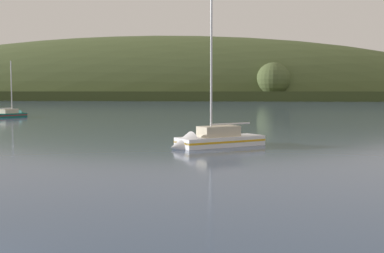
{
  "coord_description": "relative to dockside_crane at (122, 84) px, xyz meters",
  "views": [
    {
      "loc": [
        9.44,
        -10.98,
        4.74
      ],
      "look_at": [
        1.97,
        31.76,
        1.54
      ],
      "focal_mm": 45.74,
      "sensor_mm": 36.0,
      "label": 1
    }
  ],
  "objects": [
    {
      "name": "far_shoreline_hill",
      "position": [
        9.1,
        21.99,
        -7.91
      ],
      "size": [
        452.15,
        89.66,
        66.69
      ],
      "rotation": [
        0.0,
        0.0,
        0.05
      ],
      "color": "#35401E",
      "rests_on": "ground"
    },
    {
      "name": "dockside_crane",
      "position": [
        0.0,
        0.0,
        0.0
      ],
      "size": [
        11.37,
        3.78,
        17.32
      ],
      "rotation": [
        0.0,
        0.0,
        3.27
      ],
      "color": "#4C4C51",
      "rests_on": "ground"
    },
    {
      "name": "sailboat_near_mooring",
      "position": [
        28.3,
        -148.87,
        -7.84
      ],
      "size": [
        4.9,
        7.3,
        11.07
      ],
      "rotation": [
        0.0,
        0.0,
        1.17
      ],
      "color": "#0F564C",
      "rests_on": "ground"
    },
    {
      "name": "sailboat_midwater_white",
      "position": [
        69.23,
        -188.12,
        -7.71
      ],
      "size": [
        8.2,
        7.53,
        13.95
      ],
      "rotation": [
        0.0,
        0.0,
        3.85
      ],
      "color": "white",
      "rests_on": "ground"
    }
  ]
}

